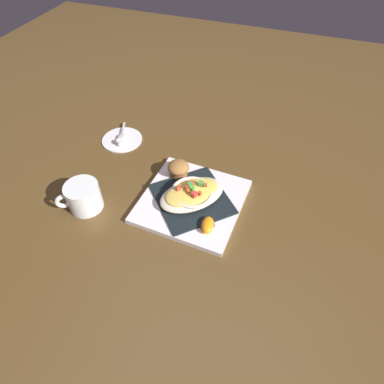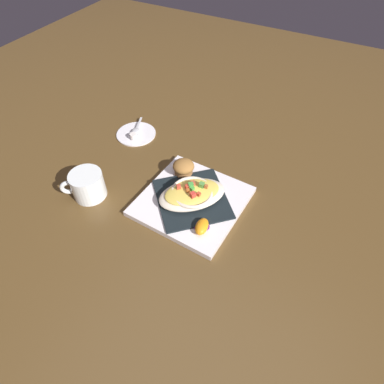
{
  "view_description": "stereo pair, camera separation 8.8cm",
  "coord_description": "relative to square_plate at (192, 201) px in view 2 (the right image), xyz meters",
  "views": [
    {
      "loc": [
        -0.2,
        0.56,
        0.69
      ],
      "look_at": [
        0.0,
        0.0,
        0.05
      ],
      "focal_mm": 30.48,
      "sensor_mm": 36.0,
      "label": 1
    },
    {
      "loc": [
        -0.28,
        0.52,
        0.69
      ],
      "look_at": [
        0.0,
        0.0,
        0.05
      ],
      "focal_mm": 30.48,
      "sensor_mm": 36.0,
      "label": 2
    }
  ],
  "objects": [
    {
      "name": "creamer_cup_0",
      "position": [
        0.31,
        -0.16,
        0.01
      ],
      "size": [
        0.02,
        0.02,
        0.02
      ],
      "primitive_type": "cylinder",
      "color": "white",
      "rests_on": "creamer_saucer"
    },
    {
      "name": "square_plate",
      "position": [
        0.0,
        0.0,
        0.0
      ],
      "size": [
        0.28,
        0.28,
        0.02
      ],
      "primitive_type": "cube",
      "rotation": [
        0.0,
        0.0,
        -0.05
      ],
      "color": "white",
      "rests_on": "ground_plane"
    },
    {
      "name": "creamer_saucer",
      "position": [
        0.32,
        -0.18,
        -0.0
      ],
      "size": [
        0.13,
        0.13,
        0.01
      ],
      "primitive_type": "cylinder",
      "color": "white",
      "rests_on": "ground_plane"
    },
    {
      "name": "folded_napkin",
      "position": [
        0.0,
        0.0,
        0.01
      ],
      "size": [
        0.27,
        0.27,
        0.01
      ],
      "primitive_type": "cube",
      "rotation": [
        0.0,
        0.0,
        0.76
      ],
      "color": "black",
      "rests_on": "square_plate"
    },
    {
      "name": "orange_garnish",
      "position": [
        -0.07,
        0.08,
        0.02
      ],
      "size": [
        0.05,
        0.06,
        0.02
      ],
      "color": "#511169",
      "rests_on": "square_plate"
    },
    {
      "name": "coffee_mug",
      "position": [
        0.27,
        0.11,
        0.03
      ],
      "size": [
        0.11,
        0.1,
        0.08
      ],
      "color": "white",
      "rests_on": "ground_plane"
    },
    {
      "name": "spoon",
      "position": [
        0.32,
        -0.19,
        0.01
      ],
      "size": [
        0.05,
        0.1,
        0.01
      ],
      "color": "silver",
      "rests_on": "creamer_saucer"
    },
    {
      "name": "ground_plane",
      "position": [
        0.0,
        0.0,
        -0.01
      ],
      "size": [
        2.6,
        2.6,
        0.0
      ],
      "primitive_type": "plane",
      "color": "brown"
    },
    {
      "name": "gratin_dish",
      "position": [
        -0.0,
        -0.0,
        0.03
      ],
      "size": [
        0.21,
        0.21,
        0.05
      ],
      "color": "beige",
      "rests_on": "folded_napkin"
    },
    {
      "name": "muffin",
      "position": [
        0.07,
        -0.08,
        0.03
      ],
      "size": [
        0.06,
        0.06,
        0.05
      ],
      "color": "#9B6537",
      "rests_on": "square_plate"
    }
  ]
}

